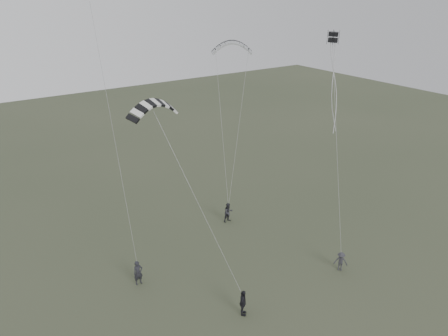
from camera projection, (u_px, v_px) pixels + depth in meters
ground at (253, 288)px, 32.08m from camera, size 140.00×140.00×0.00m
flyer_left at (138, 273)px, 32.20m from camera, size 0.71×0.46×1.93m
flyer_right at (228, 212)px, 40.78m from camera, size 0.95×0.76×1.88m
flyer_center at (243, 303)px, 29.15m from camera, size 1.11×1.14×1.91m
flyer_far at (341, 261)px, 33.80m from camera, size 1.13×1.16×1.59m
kite_pale_large at (232, 43)px, 41.57m from camera, size 3.95×3.00×1.74m
kite_striped at (153, 103)px, 26.83m from camera, size 3.58×1.83×1.51m
kite_box at (333, 37)px, 33.27m from camera, size 1.02×1.03×0.77m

